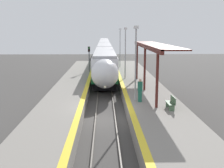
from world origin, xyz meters
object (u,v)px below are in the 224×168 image
person_waiting (140,90)px  lamppost_far (120,45)px  lamppost_near (136,59)px  railway_signal (89,59)px  platform_bench (171,103)px  lamppost_mid (125,50)px  train (104,50)px

person_waiting → lamppost_far: (-0.31, 21.80, 2.33)m
lamppost_near → railway_signal: bearing=105.2°
platform_bench → person_waiting: 2.88m
lamppost_mid → lamppost_far: same height
lamppost_mid → lamppost_far: size_ratio=1.00×
train → railway_signal: bearing=-94.5°
person_waiting → lamppost_far: size_ratio=0.31×
railway_signal → lamppost_mid: size_ratio=0.76×
railway_signal → lamppost_near: size_ratio=0.76×
person_waiting → lamppost_near: bearing=120.1°
train → lamppost_far: (2.36, -21.28, 2.06)m
platform_bench → lamppost_mid: bearing=99.7°
train → platform_bench: train is taller
lamppost_mid → lamppost_near: bearing=-90.0°
platform_bench → lamppost_mid: size_ratio=0.24×
railway_signal → lamppost_mid: lamppost_mid is taller
train → person_waiting: bearing=-86.5°
railway_signal → lamppost_near: 17.02m
railway_signal → lamppost_near: bearing=-74.8°
train → lamppost_far: size_ratio=13.48×
lamppost_near → lamppost_mid: bearing=90.0°
person_waiting → lamppost_near: size_ratio=0.31×
train → platform_bench: (4.61, -45.15, -0.76)m
train → platform_bench: size_ratio=55.24×
railway_signal → person_waiting: bearing=-74.3°
train → railway_signal: size_ratio=17.84×
person_waiting → lamppost_mid: size_ratio=0.31×
platform_bench → railway_signal: size_ratio=0.32×
lamppost_near → train: bearing=93.2°
railway_signal → lamppost_far: 6.83m
train → lamppost_far: lamppost_far is taller
platform_bench → railway_signal: 20.14m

